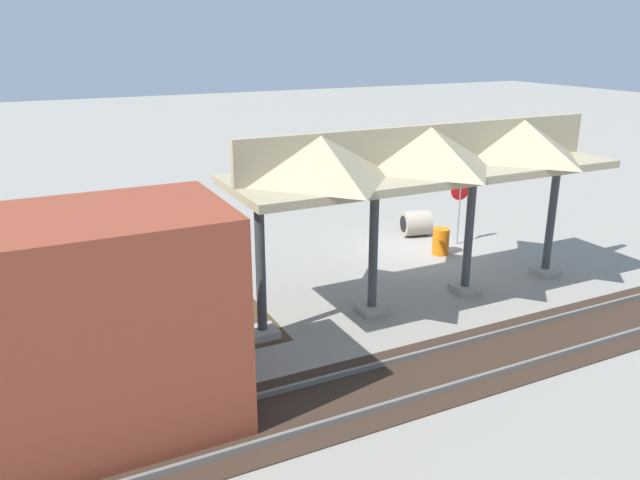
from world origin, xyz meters
The scene contains 10 objects.
ground_plane centered at (0.00, 0.00, 0.00)m, with size 120.00×120.00×0.00m, color gray.
dirt_work_zone centered at (10.66, 0.77, 0.00)m, with size 8.30×7.00×0.01m, color #4C3823.
platform_canopy centered at (2.43, 3.71, 4.15)m, with size 10.57×3.20×4.90m.
rail_tracks centered at (0.00, 7.03, 0.03)m, with size 60.00×2.58×0.15m.
stop_sign centered at (-1.64, 0.17, 1.71)m, with size 0.76×0.10×2.37m.
backhoe centered at (9.63, 1.29, 1.27)m, with size 4.88×3.59×2.82m.
dirt_mound centered at (11.81, 0.32, 0.00)m, with size 4.13×4.13×1.48m, color #4C3823.
concrete_pipe centered at (-0.90, -1.33, 0.47)m, with size 1.17×1.14×0.94m.
brick_utility_building centered at (11.06, 5.85, 2.10)m, with size 4.80×3.15×4.19m, color brown.
traffic_barrel centered at (-0.47, 0.76, 0.45)m, with size 0.56×0.56×0.90m, color orange.
Camera 1 is at (12.00, 16.75, 7.11)m, focal length 35.00 mm.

